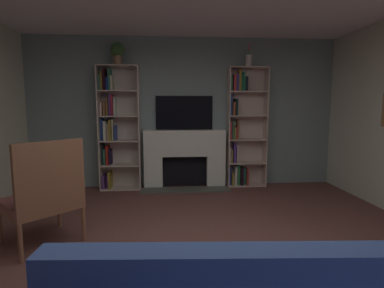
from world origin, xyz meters
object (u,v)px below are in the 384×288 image
at_px(potted_plant, 118,52).
at_px(vase_with_flowers, 249,59).
at_px(bookshelf_left, 115,127).
at_px(bookshelf_right, 242,129).
at_px(armchair, 44,195).
at_px(fireplace, 185,157).
at_px(tv, 184,113).

distance_m(potted_plant, vase_with_flowers, 2.30).
height_order(bookshelf_left, bookshelf_right, same).
bearing_deg(bookshelf_left, potted_plant, -19.77).
bearing_deg(potted_plant, armchair, -101.65).
bearing_deg(potted_plant, bookshelf_left, 160.23).
relative_size(fireplace, bookshelf_right, 0.72).
bearing_deg(tv, bookshelf_right, -3.44).
bearing_deg(armchair, bookshelf_right, 40.56).
distance_m(fireplace, bookshelf_right, 1.18).
bearing_deg(armchair, fireplace, 54.49).
distance_m(bookshelf_left, potted_plant, 1.29).
bearing_deg(vase_with_flowers, tv, 174.09).
distance_m(bookshelf_right, armchair, 3.55).
height_order(bookshelf_left, vase_with_flowers, vase_with_flowers).
bearing_deg(tv, bookshelf_left, -175.97).
distance_m(bookshelf_left, vase_with_flowers, 2.67).
relative_size(tv, bookshelf_right, 0.47).
relative_size(bookshelf_right, vase_with_flowers, 5.37).
bearing_deg(bookshelf_right, armchair, -139.44).
height_order(fireplace, bookshelf_right, bookshelf_right).
distance_m(bookshelf_right, potted_plant, 2.59).
bearing_deg(fireplace, vase_with_flowers, -1.00).
xyz_separation_m(fireplace, vase_with_flowers, (1.15, -0.02, 1.75)).
bearing_deg(bookshelf_right, bookshelf_left, -179.42).
xyz_separation_m(bookshelf_left, potted_plant, (0.09, -0.03, 1.28)).
bearing_deg(potted_plant, vase_with_flowers, 0.03).
xyz_separation_m(vase_with_flowers, armchair, (-2.76, -2.23, -1.76)).
distance_m(tv, bookshelf_right, 1.11).
relative_size(tv, potted_plant, 2.68).
xyz_separation_m(fireplace, bookshelf_right, (1.07, 0.03, 0.50)).
bearing_deg(bookshelf_left, tv, 4.03).
relative_size(vase_with_flowers, armchair, 0.35).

